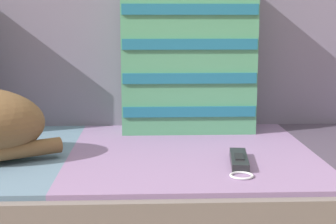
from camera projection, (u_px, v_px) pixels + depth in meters
couch at (151, 215)px, 1.33m from camera, size 2.06×0.79×0.36m
sofa_backrest at (150, 39)px, 1.57m from camera, size 2.02×0.14×0.51m
throw_pillow_striped at (188, 60)px, 1.44m from camera, size 0.37×0.14×0.41m
game_remote_near at (239, 161)px, 1.12m from camera, size 0.07×0.20×0.02m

